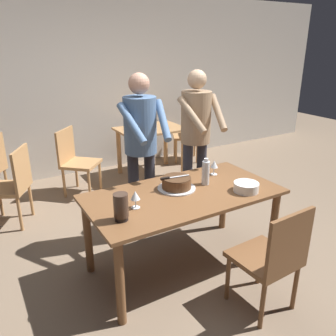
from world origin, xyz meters
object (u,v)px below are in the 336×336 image
at_px(plate_stack, 246,187).
at_px(person_standing_beside, 196,131).
at_px(cake_on_platter, 177,183).
at_px(background_table, 151,138).
at_px(chair_near_side, 272,256).
at_px(wine_glass_far, 214,165).
at_px(wine_glass_near, 135,196).
at_px(water_bottle, 206,172).
at_px(background_chair_0, 75,159).
at_px(background_chair_2, 190,133).
at_px(background_chair_3, 12,184).
at_px(person_cutting_cake, 141,140).
at_px(hurricane_lamp, 121,207).
at_px(main_dining_table, 183,204).
at_px(cake_knife, 169,178).

height_order(plate_stack, person_standing_beside, person_standing_beside).
xyz_separation_m(cake_on_platter, background_table, (0.88, 2.16, -0.22)).
bearing_deg(chair_near_side, wine_glass_far, 77.26).
xyz_separation_m(wine_glass_near, chair_near_side, (0.74, -0.77, -0.36)).
xyz_separation_m(wine_glass_far, water_bottle, (-0.22, -0.15, 0.01)).
height_order(background_chair_0, background_chair_2, same).
distance_m(chair_near_side, background_table, 3.14).
bearing_deg(background_chair_3, background_table, 16.40).
height_order(plate_stack, person_cutting_cake, person_cutting_cake).
bearing_deg(hurricane_lamp, background_chair_2, 47.81).
relative_size(main_dining_table, background_chair_3, 1.88).
relative_size(person_standing_beside, chair_near_side, 1.91).
bearing_deg(hurricane_lamp, person_standing_beside, 34.19).
height_order(wine_glass_near, background_chair_3, background_chair_3).
height_order(main_dining_table, hurricane_lamp, hurricane_lamp).
bearing_deg(water_bottle, background_chair_3, 132.99).
bearing_deg(wine_glass_far, background_chair_2, 60.82).
distance_m(wine_glass_far, background_chair_3, 2.26).
bearing_deg(hurricane_lamp, chair_near_side, -34.91).
bearing_deg(background_table, background_chair_2, 15.58).
distance_m(plate_stack, water_bottle, 0.38).
xyz_separation_m(cake_on_platter, wine_glass_far, (0.50, 0.11, 0.05)).
relative_size(main_dining_table, person_cutting_cake, 0.98).
xyz_separation_m(hurricane_lamp, chair_near_side, (0.92, -0.64, -0.37)).
distance_m(cake_knife, person_standing_beside, 0.90).
bearing_deg(background_chair_3, person_standing_beside, -28.34).
relative_size(wine_glass_near, person_standing_beside, 0.08).
bearing_deg(background_chair_0, plate_stack, -70.52).
bearing_deg(wine_glass_far, background_table, 79.62).
xyz_separation_m(hurricane_lamp, background_chair_0, (0.30, 2.30, -0.37)).
xyz_separation_m(cake_knife, background_table, (0.95, 2.15, -0.29)).
height_order(wine_glass_near, hurricane_lamp, hurricane_lamp).
relative_size(wine_glass_far, chair_near_side, 0.16).
height_order(water_bottle, background_chair_0, water_bottle).
relative_size(wine_glass_far, background_chair_0, 0.16).
xyz_separation_m(wine_glass_near, background_table, (1.35, 2.31, -0.28)).
relative_size(chair_near_side, background_chair_3, 1.00).
bearing_deg(background_table, wine_glass_near, -120.35).
relative_size(cake_on_platter, background_chair_0, 0.38).
bearing_deg(wine_glass_near, chair_near_side, -45.83).
relative_size(person_standing_beside, background_chair_3, 1.91).
bearing_deg(background_table, plate_stack, -98.61).
xyz_separation_m(background_table, background_chair_3, (-2.08, -0.61, -0.09)).
relative_size(main_dining_table, plate_stack, 7.69).
relative_size(cake_on_platter, cake_knife, 1.26).
bearing_deg(chair_near_side, water_bottle, 89.06).
xyz_separation_m(background_chair_0, background_chair_3, (-0.85, -0.48, 0.00)).
distance_m(cake_knife, background_table, 2.37).
bearing_deg(person_standing_beside, cake_on_platter, -136.35).
distance_m(cake_on_platter, background_chair_0, 2.08).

